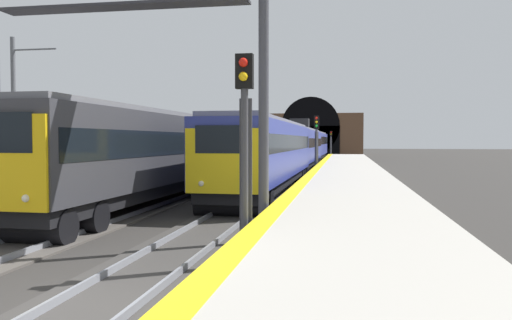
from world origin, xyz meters
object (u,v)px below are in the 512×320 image
train_adjacent_platform (238,146)px  railway_signal_near (245,143)px  overhead_signal_gantry (122,45)px  railway_signal_mid (316,139)px  catenary_mast_near (15,117)px  railway_signal_far (331,142)px  train_main_approaching (300,147)px

train_adjacent_platform → railway_signal_near: 29.44m
train_adjacent_platform → overhead_signal_gantry: size_ratio=6.75×
railway_signal_mid → catenary_mast_near: 22.24m
railway_signal_near → railway_signal_mid: 28.50m
overhead_signal_gantry → railway_signal_far: bearing=-3.4°
train_adjacent_platform → catenary_mast_near: size_ratio=7.44×
railway_signal_far → catenary_mast_near: (-60.05, 12.99, 1.38)m
train_adjacent_platform → railway_signal_mid: size_ratio=11.96×
train_main_approaching → train_adjacent_platform: size_ratio=1.03×
railway_signal_near → railway_signal_mid: (28.50, -0.00, 0.10)m
railway_signal_mid → railway_signal_far: size_ratio=1.11×
railway_signal_near → railway_signal_mid: size_ratio=1.00×
railway_signal_near → overhead_signal_gantry: overhead_signal_gantry is taller
railway_signal_near → train_adjacent_platform: bearing=-167.8°
train_main_approaching → train_adjacent_platform: 8.10m
railway_signal_near → railway_signal_far: size_ratio=1.10×
train_main_approaching → overhead_signal_gantry: bearing=-3.1°
railway_signal_mid → railway_signal_far: 42.04m
train_adjacent_platform → overhead_signal_gantry: 26.32m
train_adjacent_platform → railway_signal_near: railway_signal_near is taller
railway_signal_far → overhead_signal_gantry: overhead_signal_gantry is taller
railway_signal_near → railway_signal_far: (70.54, 0.00, -0.24)m
overhead_signal_gantry → train_main_approaching: bearing=-3.7°
railway_signal_mid → overhead_signal_gantry: bearing=-9.0°
railway_signal_mid → catenary_mast_near: catenary_mast_near is taller
train_main_approaching → overhead_signal_gantry: (-32.88, 2.15, 3.32)m
railway_signal_near → railway_signal_mid: bearing=-180.0°
railway_signal_near → railway_signal_mid: railway_signal_mid is taller
overhead_signal_gantry → catenary_mast_near: bearing=49.0°
train_adjacent_platform → overhead_signal_gantry: (-26.03, -2.15, 3.21)m
railway_signal_near → railway_signal_far: bearing=-180.0°
train_main_approaching → catenary_mast_near: size_ratio=7.65×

